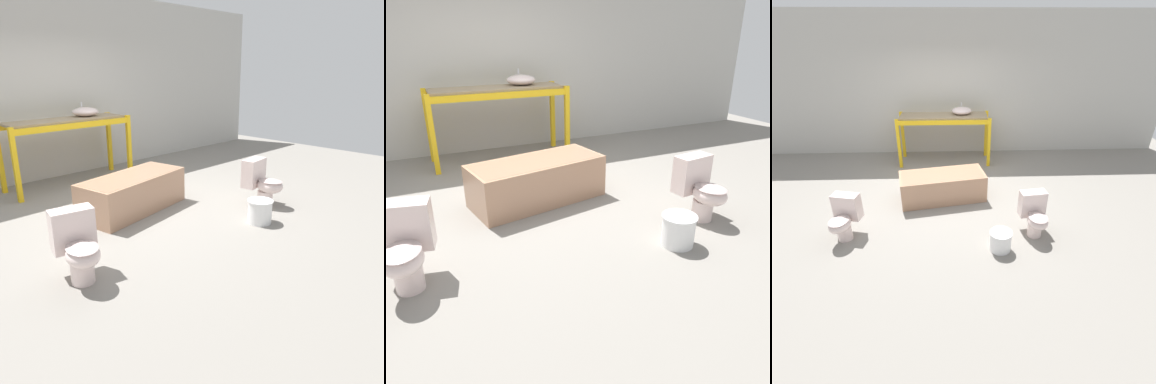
# 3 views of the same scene
# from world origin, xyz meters

# --- Properties ---
(ground_plane) EXTENTS (12.00, 12.00, 0.00)m
(ground_plane) POSITION_xyz_m (0.00, 0.00, 0.00)
(ground_plane) COLOR gray
(warehouse_wall_rear) EXTENTS (10.80, 0.08, 3.20)m
(warehouse_wall_rear) POSITION_xyz_m (0.00, 2.24, 1.60)
(warehouse_wall_rear) COLOR beige
(warehouse_wall_rear) RESTS_ON ground_plane
(shelving_rack) EXTENTS (2.08, 0.71, 1.11)m
(shelving_rack) POSITION_xyz_m (-0.01, 1.59, 0.94)
(shelving_rack) COLOR yellow
(shelving_rack) RESTS_ON ground_plane
(sink_basin) EXTENTS (0.44, 0.41, 0.23)m
(sink_basin) POSITION_xyz_m (0.39, 1.65, 1.19)
(sink_basin) COLOR silver
(sink_basin) RESTS_ON shelving_rack
(bathtub_main) EXTENTS (1.64, 0.93, 0.50)m
(bathtub_main) POSITION_xyz_m (-0.02, -0.19, 0.29)
(bathtub_main) COLOR tan
(bathtub_main) RESTS_ON ground_plane
(toilet_near) EXTENTS (0.42, 0.60, 0.67)m
(toilet_near) POSITION_xyz_m (1.41, -1.33, 0.35)
(toilet_near) COLOR silver
(toilet_near) RESTS_ON ground_plane
(toilet_far) EXTENTS (0.46, 0.62, 0.67)m
(toilet_far) POSITION_xyz_m (-1.48, -1.31, 0.35)
(toilet_far) COLOR silver
(toilet_far) RESTS_ON ground_plane
(bucket_white) EXTENTS (0.33, 0.33, 0.30)m
(bucket_white) POSITION_xyz_m (0.84, -1.71, 0.16)
(bucket_white) COLOR white
(bucket_white) RESTS_ON ground_plane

